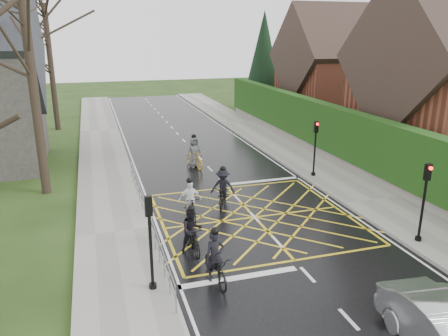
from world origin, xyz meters
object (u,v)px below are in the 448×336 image
cyclist_front (190,204)px  cyclist_rear (216,264)px  cyclist_back (192,234)px  cyclist_lead (194,156)px  cyclist_mid (223,191)px

cyclist_front → cyclist_rear: bearing=-94.1°
cyclist_back → cyclist_lead: bearing=72.2°
cyclist_back → cyclist_front: size_ratio=0.98×
cyclist_back → cyclist_mid: bearing=54.9°
cyclist_mid → cyclist_lead: bearing=113.2°
cyclist_rear → cyclist_back: size_ratio=1.07×
cyclist_rear → cyclist_front: 5.11m
cyclist_mid → cyclist_lead: size_ratio=0.95×
cyclist_front → cyclist_lead: (1.93, 7.44, 0.01)m
cyclist_lead → cyclist_rear: bearing=-113.2°
cyclist_rear → cyclist_mid: 6.56m
cyclist_back → cyclist_front: 2.97m
cyclist_back → cyclist_lead: cyclist_lead is taller
cyclist_back → cyclist_front: cyclist_front is taller
cyclist_back → cyclist_mid: (2.41, 4.01, 0.02)m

